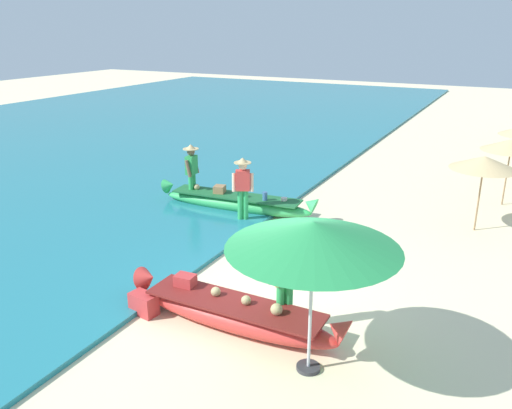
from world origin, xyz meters
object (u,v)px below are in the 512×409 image
(person_tourist_customer, at_px, (285,279))
(boat_red_foreground, at_px, (234,313))
(cooler_box, at_px, (144,304))
(person_vendor_hatted, at_px, (243,185))
(person_vendor_assistant, at_px, (192,170))
(boat_green_midground, at_px, (236,202))
(patio_umbrella_large, at_px, (313,236))

(person_tourist_customer, bearing_deg, boat_red_foreground, -154.11)
(person_tourist_customer, height_order, cooler_box, person_tourist_customer)
(person_tourist_customer, xyz_separation_m, cooler_box, (-2.41, -0.72, -0.74))
(boat_red_foreground, relative_size, person_tourist_customer, 2.45)
(person_vendor_hatted, relative_size, cooler_box, 3.45)
(boat_red_foreground, xyz_separation_m, person_vendor_assistant, (-4.25, 5.08, 0.74))
(boat_red_foreground, relative_size, boat_green_midground, 0.87)
(person_tourist_customer, xyz_separation_m, person_vendor_assistant, (-5.02, 4.70, 0.08))
(person_vendor_hatted, bearing_deg, cooler_box, -82.75)
(person_tourist_customer, bearing_deg, person_vendor_assistant, 136.88)
(boat_green_midground, xyz_separation_m, person_vendor_assistant, (-1.40, -0.04, 0.76))
(boat_green_midground, distance_m, person_tourist_customer, 6.01)
(boat_green_midground, xyz_separation_m, person_vendor_hatted, (0.60, -0.68, 0.75))
(patio_umbrella_large, bearing_deg, person_vendor_hatted, 127.77)
(person_vendor_assistant, height_order, patio_umbrella_large, patio_umbrella_large)
(boat_red_foreground, distance_m, person_tourist_customer, 1.08)
(boat_green_midground, height_order, person_vendor_hatted, person_vendor_hatted)
(boat_green_midground, height_order, cooler_box, boat_green_midground)
(boat_red_foreground, height_order, boat_green_midground, boat_red_foreground)
(person_vendor_assistant, bearing_deg, boat_red_foreground, -50.05)
(person_tourist_customer, bearing_deg, cooler_box, -163.38)
(person_vendor_hatted, bearing_deg, boat_green_midground, 131.33)
(person_vendor_assistant, relative_size, cooler_box, 3.47)
(person_vendor_hatted, distance_m, cooler_box, 4.89)
(boat_red_foreground, relative_size, person_vendor_assistant, 2.31)
(person_tourist_customer, bearing_deg, person_vendor_hatted, 126.65)
(patio_umbrella_large, relative_size, cooler_box, 4.87)
(boat_red_foreground, height_order, person_vendor_assistant, person_vendor_assistant)
(person_vendor_hatted, xyz_separation_m, person_vendor_assistant, (-2.00, 0.64, 0.01))
(person_vendor_hatted, bearing_deg, boat_red_foreground, -63.07)
(boat_red_foreground, bearing_deg, boat_green_midground, 119.13)
(boat_green_midground, relative_size, cooler_box, 9.27)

